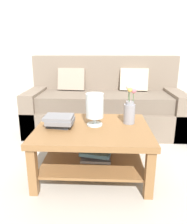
% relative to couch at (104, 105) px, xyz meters
% --- Properties ---
extents(ground_plane, '(10.00, 10.00, 0.00)m').
position_rel_couch_xyz_m(ground_plane, '(-0.15, -0.92, -0.36)').
color(ground_plane, '#B7B2A8').
extents(back_wall, '(6.40, 0.12, 2.70)m').
position_rel_couch_xyz_m(back_wall, '(-0.15, 0.73, 0.99)').
color(back_wall, beige).
rests_on(back_wall, ground).
extents(couch, '(2.17, 0.90, 1.06)m').
position_rel_couch_xyz_m(couch, '(0.00, 0.00, 0.00)').
color(couch, '#7A6B5B').
rests_on(couch, ground).
extents(coffee_table, '(1.05, 0.84, 0.47)m').
position_rel_couch_xyz_m(coffee_table, '(-0.11, -1.20, -0.03)').
color(coffee_table, olive).
rests_on(coffee_table, ground).
extents(book_stack_main, '(0.27, 0.23, 0.10)m').
position_rel_couch_xyz_m(book_stack_main, '(-0.41, -1.20, 0.16)').
color(book_stack_main, '#2D333D').
rests_on(book_stack_main, coffee_table).
extents(glass_hurricane_vase, '(0.17, 0.17, 0.31)m').
position_rel_couch_xyz_m(glass_hurricane_vase, '(-0.09, -1.15, 0.28)').
color(glass_hurricane_vase, silver).
rests_on(glass_hurricane_vase, coffee_table).
extents(flower_pitcher, '(0.11, 0.12, 0.38)m').
position_rel_couch_xyz_m(flower_pitcher, '(0.24, -1.07, 0.24)').
color(flower_pitcher, gray).
rests_on(flower_pitcher, coffee_table).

